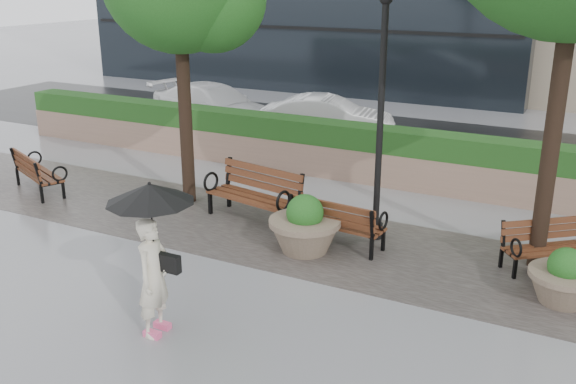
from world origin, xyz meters
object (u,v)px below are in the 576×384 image
at_px(car_left, 214,107).
at_px(bench_1, 254,206).
at_px(bench_0, 39,181).
at_px(pedestrian, 153,245).
at_px(lamppost, 380,136).
at_px(planter_right, 564,282).
at_px(car_right, 327,118).
at_px(bench_2, 337,232).
at_px(planter_left, 305,230).
at_px(bench_3, 548,256).

bearing_deg(car_left, bench_1, -127.67).
height_order(bench_0, pedestrian, pedestrian).
bearing_deg(lamppost, planter_right, -17.81).
height_order(car_left, car_right, car_left).
relative_size(bench_2, lamppost, 0.40).
bearing_deg(bench_1, lamppost, 17.20).
relative_size(car_left, pedestrian, 2.23).
bearing_deg(bench_0, bench_1, -148.96).
relative_size(planter_right, pedestrian, 0.49).
relative_size(bench_2, pedestrian, 0.82).
bearing_deg(car_right, bench_2, -168.36).
distance_m(planter_left, lamppost, 2.18).
height_order(bench_3, planter_right, planter_right).
distance_m(bench_0, planter_right, 11.24).
xyz_separation_m(bench_3, car_right, (-7.08, 6.60, 0.41)).
xyz_separation_m(planter_right, pedestrian, (-4.95, -3.52, 0.97)).
xyz_separation_m(bench_1, planter_left, (1.60, -0.92, 0.10)).
bearing_deg(car_left, lamppost, -115.62).
bearing_deg(pedestrian, planter_left, -16.18).
bearing_deg(pedestrian, planter_right, -60.66).
distance_m(planter_right, lamppost, 3.96).
bearing_deg(car_left, car_right, -72.59).
bearing_deg(planter_right, bench_2, 173.95).
bearing_deg(pedestrian, car_right, 6.35).
bearing_deg(bench_1, bench_2, -0.58).
bearing_deg(lamppost, bench_2, -126.08).
bearing_deg(lamppost, car_right, 120.99).
bearing_deg(planter_left, bench_2, 50.87).
bearing_deg(bench_2, planter_right, 179.44).
relative_size(bench_2, bench_3, 1.12).
distance_m(planter_right, pedestrian, 6.15).
height_order(bench_2, car_right, car_right).
xyz_separation_m(bench_0, pedestrian, (6.29, -3.61, 1.05)).
bearing_deg(planter_right, bench_3, 106.78).
distance_m(bench_0, bench_1, 5.36).
bearing_deg(lamppost, planter_left, -127.41).
relative_size(bench_3, car_right, 0.40).
distance_m(bench_0, pedestrian, 7.33).
height_order(bench_2, planter_right, bench_2).
bearing_deg(planter_right, pedestrian, -144.63).
relative_size(car_left, car_right, 1.21).
bearing_deg(bench_2, bench_1, -6.00).
bearing_deg(bench_2, bench_3, -162.78).
height_order(planter_right, car_left, car_left).
xyz_separation_m(bench_0, planter_right, (11.24, -0.10, 0.08)).
distance_m(planter_left, car_left, 10.31).
relative_size(bench_3, pedestrian, 0.74).
bearing_deg(planter_right, planter_left, -178.78).
distance_m(bench_1, bench_2, 2.05).
bearing_deg(bench_0, planter_left, -158.33).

